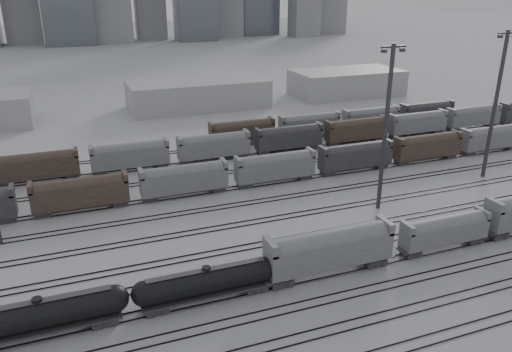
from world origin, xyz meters
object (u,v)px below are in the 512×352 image
object	(u,v)px
tank_car_a	(40,315)
hopper_car_a	(329,248)
tank_car_b	(207,282)
hopper_car_b	(445,230)
light_mast_c	(386,125)

from	to	relation	value
tank_car_a	hopper_car_a	xyz separation A→B (m)	(33.76, 0.00, 1.11)
tank_car_b	hopper_car_b	world-z (taller)	hopper_car_b
tank_car_b	hopper_car_a	bearing A→B (deg)	0.00
hopper_car_a	tank_car_b	bearing A→B (deg)	180.00
tank_car_b	light_mast_c	bearing A→B (deg)	23.88
tank_car_a	tank_car_b	size ratio (longest dim) A/B	1.05
tank_car_a	hopper_car_a	distance (m)	33.78
hopper_car_a	hopper_car_b	world-z (taller)	hopper_car_a
tank_car_a	hopper_car_a	bearing A→B (deg)	0.00
hopper_car_a	hopper_car_b	xyz separation A→B (m)	(17.98, 0.00, -0.77)
hopper_car_b	light_mast_c	size ratio (longest dim) A/B	0.50
tank_car_a	light_mast_c	world-z (taller)	light_mast_c
tank_car_a	hopper_car_a	world-z (taller)	hopper_car_a
hopper_car_b	light_mast_c	xyz separation A→B (m)	(-0.70, 14.69, 11.08)
hopper_car_b	light_mast_c	bearing A→B (deg)	92.75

